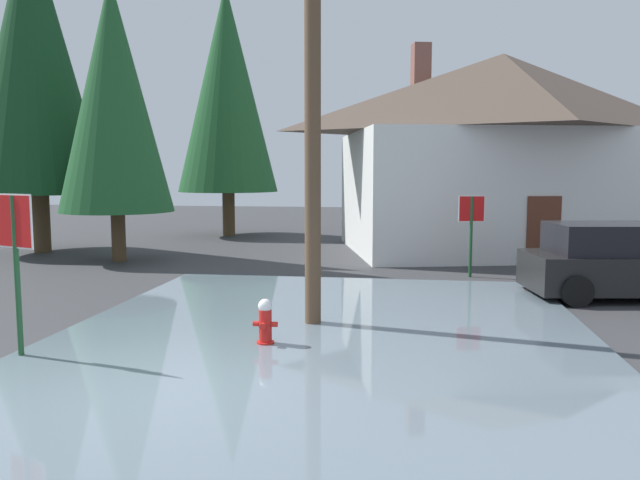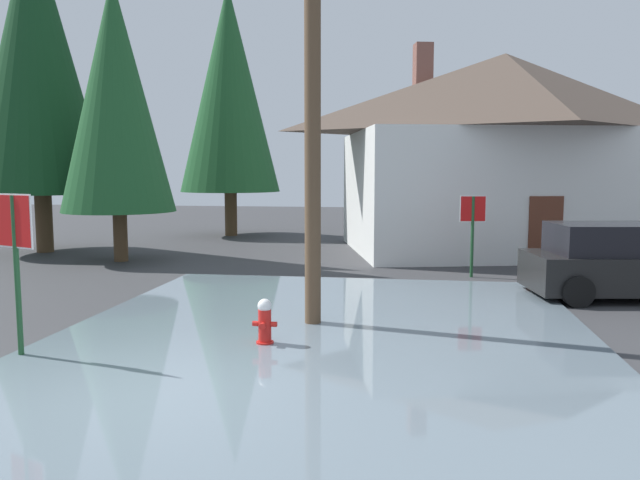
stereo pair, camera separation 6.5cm
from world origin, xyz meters
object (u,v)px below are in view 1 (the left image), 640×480
stop_sign_near (15,241)px  pine_tree_mid_left (227,89)px  pine_tree_short_left (33,56)px  stop_sign_far (471,220)px  pine_tree_tall_left (114,96)px  fire_hydrant (265,324)px  utility_pole (313,60)px  parked_car (620,262)px  house (501,150)px

stop_sign_near → pine_tree_mid_left: size_ratio=0.23×
pine_tree_short_left → pine_tree_mid_left: bearing=53.2°
stop_sign_far → pine_tree_tall_left: 10.88m
fire_hydrant → pine_tree_mid_left: bearing=108.4°
stop_sign_near → utility_pole: (3.88, 2.53, 2.85)m
utility_pole → parked_car: utility_pole is taller
utility_pole → stop_sign_far: (3.21, 5.65, -3.09)m
stop_sign_near → pine_tree_tall_left: (-3.15, 9.54, 3.20)m
house → pine_tree_short_left: size_ratio=1.11×
utility_pole → parked_car: 7.96m
pine_tree_mid_left → pine_tree_short_left: size_ratio=0.94×
utility_pole → pine_tree_short_left: (-10.56, 8.67, 1.87)m
stop_sign_far → pine_tree_tall_left: size_ratio=0.25×
pine_tree_tall_left → parked_car: bearing=-15.4°
stop_sign_far → parked_car: (2.91, -2.26, -0.71)m
parked_car → pine_tree_mid_left: size_ratio=0.41×
pine_tree_tall_left → utility_pole: bearing=-44.9°
parked_car → pine_tree_short_left: (-16.67, 5.28, 5.67)m
stop_sign_far → pine_tree_tall_left: (-10.23, 1.36, 3.44)m
pine_tree_mid_left → stop_sign_near: bearing=-83.3°
stop_sign_far → pine_tree_mid_left: 13.76m
pine_tree_mid_left → parked_car: bearing=-43.6°
stop_sign_near → house: size_ratio=0.20×
fire_hydrant → utility_pole: 4.46m
pine_tree_short_left → stop_sign_far: bearing=-12.4°
fire_hydrant → stop_sign_far: bearing=62.2°
stop_sign_near → parked_car: 11.65m
fire_hydrant → parked_car: 8.20m
utility_pole → pine_tree_mid_left: (-5.93, 14.86, 1.51)m
house → pine_tree_short_left: pine_tree_short_left is taller
utility_pole → pine_tree_short_left: bearing=140.6°
fire_hydrant → pine_tree_mid_left: pine_tree_mid_left is taller
fire_hydrant → pine_tree_short_left: bearing=134.9°
pine_tree_tall_left → stop_sign_near: bearing=-71.7°
pine_tree_mid_left → utility_pole: bearing=-68.2°
stop_sign_far → pine_tree_short_left: size_ratio=0.19×
parked_car → stop_sign_far: bearing=142.2°
stop_sign_near → house: (8.53, 13.90, 1.71)m
parked_car → pine_tree_tall_left: bearing=164.6°
fire_hydrant → pine_tree_tall_left: size_ratio=0.09×
house → pine_tree_mid_left: (-10.58, 3.49, 2.65)m
utility_pole → pine_tree_mid_left: pine_tree_mid_left is taller
utility_pole → house: bearing=67.8°
stop_sign_far → pine_tree_short_left: (-13.77, 3.02, 4.96)m
house → stop_sign_far: bearing=-104.2°
utility_pole → pine_tree_tall_left: size_ratio=1.05×
parked_car → pine_tree_mid_left: pine_tree_mid_left is taller
pine_tree_tall_left → stop_sign_far: bearing=-7.6°
fire_hydrant → pine_tree_tall_left: pine_tree_tall_left is taller
pine_tree_mid_left → stop_sign_far: bearing=-45.2°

